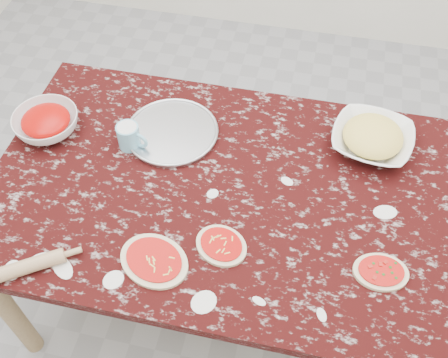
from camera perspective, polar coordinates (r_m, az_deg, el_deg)
ground at (r=2.38m, az=-0.00°, el=-12.05°), size 4.00×4.00×0.00m
worktable at (r=1.80m, az=-0.00°, el=-2.62°), size 1.60×1.00×0.75m
pizza_tray at (r=1.90m, az=-5.76°, el=5.15°), size 0.43×0.43×0.01m
sauce_bowl at (r=1.99m, az=-19.00°, el=5.84°), size 0.26×0.26×0.07m
cheese_bowl at (r=1.90m, az=16.01°, el=4.16°), size 0.32×0.32×0.07m
flour_mug at (r=1.85m, az=-10.40°, el=4.67°), size 0.12×0.08×0.09m
pizza_left at (r=1.59m, az=-7.73°, el=-8.93°), size 0.27×0.24×0.02m
pizza_mid at (r=1.60m, az=-0.30°, el=-7.34°), size 0.21×0.19×0.02m
pizza_right at (r=1.63m, az=16.94°, el=-9.79°), size 0.18×0.14×0.02m
rolling_pin at (r=1.66m, az=-20.99°, el=-9.03°), size 0.21×0.16×0.05m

